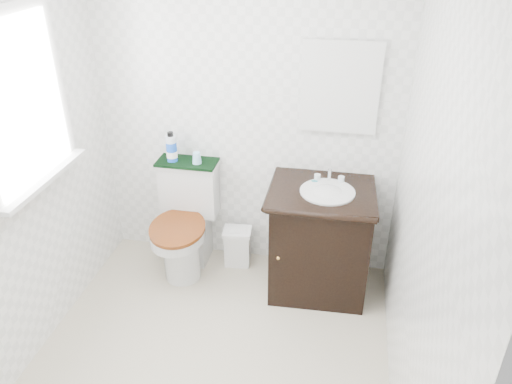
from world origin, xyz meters
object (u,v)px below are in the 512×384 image
(toilet, at_px, (186,226))
(trash_bin, at_px, (238,246))
(cup, at_px, (197,158))
(mouthwash_bottle, at_px, (171,148))
(vanity, at_px, (320,238))

(toilet, relative_size, trash_bin, 2.69)
(toilet, height_order, cup, cup)
(trash_bin, height_order, mouthwash_bottle, mouthwash_bottle)
(toilet, height_order, vanity, vanity)
(trash_bin, bearing_deg, toilet, -165.44)
(mouthwash_bottle, height_order, cup, mouthwash_bottle)
(mouthwash_bottle, xyz_separation_m, cup, (0.19, -0.01, -0.06))
(trash_bin, relative_size, cup, 3.69)
(trash_bin, distance_m, mouthwash_bottle, 0.94)
(toilet, xyz_separation_m, cup, (0.08, 0.11, 0.53))
(vanity, height_order, trash_bin, vanity)
(vanity, bearing_deg, mouthwash_bottle, 171.25)
(toilet, bearing_deg, vanity, -3.48)
(toilet, xyz_separation_m, trash_bin, (0.38, 0.10, -0.21))
(trash_bin, xyz_separation_m, mouthwash_bottle, (-0.48, 0.01, 0.80))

